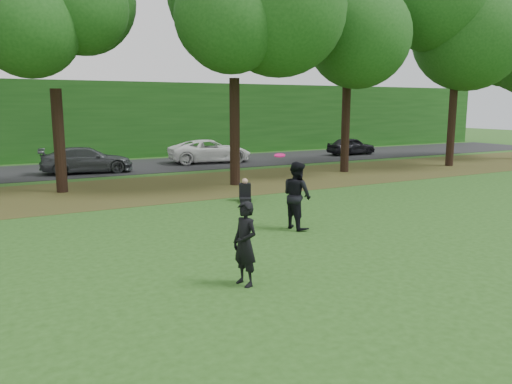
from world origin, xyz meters
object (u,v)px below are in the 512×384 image
Objects in this scene: player_left at (245,244)px; frisbee at (280,155)px; seated_person at (245,193)px; player_right at (297,195)px.

frisbee is (2.04, 2.13, 1.43)m from player_left.
player_right is at bearing -74.12° from seated_person.
player_left is at bearing 129.82° from player_right.
player_right reaches higher than player_left.
player_left is 0.87× the size of player_right.
frisbee is 0.43× the size of seated_person.
player_left is 3.28m from frisbee.
player_right is at bearing 122.74° from player_left.
frisbee is at bearing 123.91° from player_left.
frisbee is at bearing -85.20° from seated_person.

